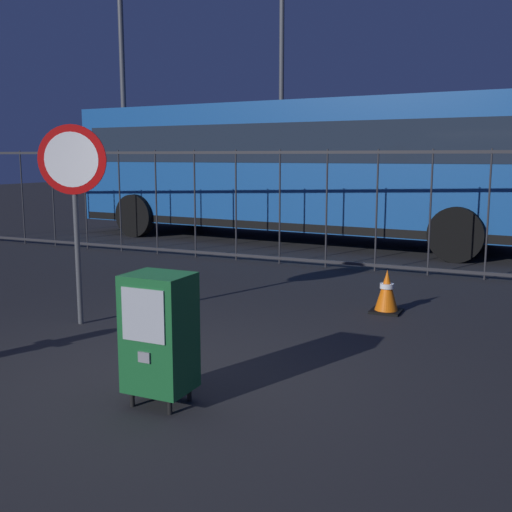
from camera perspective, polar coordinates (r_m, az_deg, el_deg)
ground_plane at (r=5.51m, az=-8.24°, el=-10.92°), size 60.00×60.00×0.00m
newspaper_box_primary at (r=4.75m, az=-8.93°, el=-6.99°), size 0.48×0.42×1.02m
stop_sign at (r=7.09m, az=-16.54°, el=6.53°), size 0.71×0.31×2.23m
traffic_cone at (r=7.67m, az=12.00°, el=-3.24°), size 0.36×0.36×0.53m
fence_barrier at (r=10.38m, az=8.80°, el=4.31°), size 18.03×0.04×2.00m
bus_near at (r=13.84m, az=4.09°, el=8.47°), size 10.65×3.37×3.00m
street_light_near_left at (r=18.40m, az=2.38°, el=16.65°), size 0.32×0.32×7.39m
street_light_far_left at (r=17.39m, az=-12.22°, el=15.13°), size 0.32×0.32×6.37m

